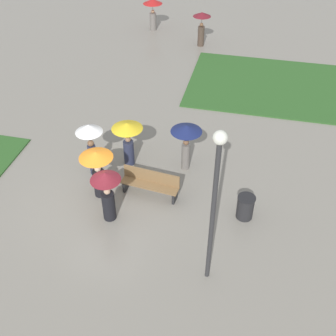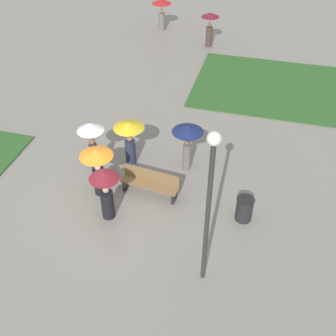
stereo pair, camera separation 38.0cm
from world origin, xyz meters
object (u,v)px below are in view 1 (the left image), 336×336
crowd_person_orange (97,166)px  crowd_person_navy (186,135)px  lamp_post (215,194)px  park_bench (150,183)px  lone_walker_far_path (202,23)px  trash_bin (245,207)px  crowd_person_white (90,138)px  crowd_person_maroon (107,189)px  lone_walker_mid_plaza (153,8)px  crowd_person_yellow (128,135)px

crowd_person_orange → crowd_person_navy: 3.18m
lamp_post → park_bench: bearing=129.5°
crowd_person_orange → lone_walker_far_path: 12.79m
lamp_post → lone_walker_far_path: (-2.74, 15.16, -1.77)m
trash_bin → crowd_person_white: bearing=169.7°
crowd_person_maroon → park_bench: bearing=-164.8°
crowd_person_navy → lone_walker_mid_plaza: 13.15m
lamp_post → lone_walker_far_path: size_ratio=2.58×
crowd_person_yellow → lone_walker_mid_plaza: lone_walker_mid_plaza is taller
lamp_post → crowd_person_navy: lamp_post is taller
crowd_person_white → crowd_person_navy: size_ratio=1.11×
park_bench → crowd_person_orange: crowd_person_orange is taller
park_bench → lamp_post: 4.47m
park_bench → crowd_person_yellow: bearing=136.2°
lamp_post → trash_bin: size_ratio=5.82×
crowd_person_navy → lone_walker_far_path: lone_walker_far_path is taller
park_bench → crowd_person_orange: size_ratio=1.12×
lone_walker_far_path → lone_walker_mid_plaza: size_ratio=1.03×
lone_walker_mid_plaza → crowd_person_orange: bearing=143.6°
crowd_person_orange → lone_walker_mid_plaza: 14.52m
crowd_person_white → lone_walker_far_path: bearing=81.7°
crowd_person_maroon → crowd_person_yellow: size_ratio=1.05×
lamp_post → lone_walker_far_path: 15.51m
trash_bin → crowd_person_navy: (-2.27, 1.96, 1.00)m
park_bench → lone_walker_mid_plaza: 14.45m
crowd_person_maroon → crowd_person_orange: bearing=-95.1°
lamp_post → crowd_person_maroon: lamp_post is taller
crowd_person_white → park_bench: bearing=-14.7°
crowd_person_white → crowd_person_orange: (0.60, -1.00, -0.29)m
lone_walker_mid_plaza → trash_bin: bearing=160.8°
park_bench → crowd_person_maroon: (-0.96, -1.35, 0.70)m
trash_bin → lone_walker_mid_plaza: bearing=114.9°
crowd_person_maroon → lone_walker_mid_plaza: bearing=-119.9°
crowd_person_maroon → crowd_person_yellow: crowd_person_maroon is taller
lamp_post → crowd_person_yellow: lamp_post is taller
trash_bin → crowd_person_maroon: 4.27m
lamp_post → trash_bin: 3.67m
crowd_person_white → lone_walker_far_path: size_ratio=1.09×
crowd_person_white → crowd_person_maroon: (1.25, -1.95, -0.31)m
trash_bin → lone_walker_far_path: (-3.52, 12.70, 0.84)m
park_bench → crowd_person_maroon: 1.80m
lamp_post → crowd_person_maroon: 4.06m
crowd_person_maroon → lone_walker_mid_plaza: crowd_person_maroon is taller
lamp_post → crowd_person_yellow: 5.77m
crowd_person_maroon → crowd_person_navy: 3.47m
trash_bin → lone_walker_far_path: 13.21m
lamp_post → trash_bin: bearing=72.3°
crowd_person_white → lone_walker_far_path: crowd_person_white is taller
crowd_person_navy → lone_walker_mid_plaza: bearing=-4.6°
lamp_post → crowd_person_orange: bearing=148.4°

